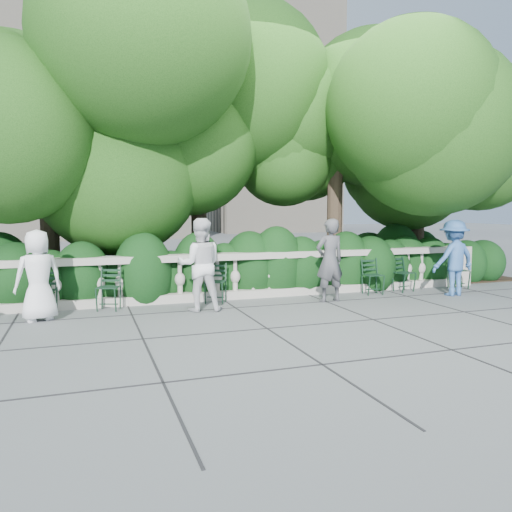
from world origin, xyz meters
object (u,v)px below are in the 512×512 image
object	(u,v)px
person_businessman	(38,275)
chair_d	(376,296)
chair_a	(41,316)
chair_b	(107,312)
chair_c	(214,304)
person_woman_grey	(330,260)
person_older_blue	(454,258)
chair_e	(408,292)
chair_f	(461,289)
person_casual_man	(200,265)

from	to	relation	value
person_businessman	chair_d	bearing A→B (deg)	163.60
chair_a	chair_d	distance (m)	6.98
chair_b	chair_c	size ratio (longest dim) A/B	1.00
chair_a	person_businessman	world-z (taller)	person_businessman
person_woman_grey	person_older_blue	xyz separation A→B (m)	(2.99, -0.25, -0.02)
chair_c	person_businessman	size ratio (longest dim) A/B	0.52
chair_e	person_older_blue	distance (m)	1.29
chair_b	person_older_blue	size ratio (longest dim) A/B	0.49
person_woman_grey	chair_e	bearing A→B (deg)	-173.05
person_woman_grey	chair_a	bearing A→B (deg)	-7.46
chair_f	person_casual_man	size ratio (longest dim) A/B	0.47
chair_c	person_woman_grey	size ratio (longest dim) A/B	0.48
chair_e	person_casual_man	distance (m)	5.17
person_casual_man	person_woman_grey	bearing A→B (deg)	-169.22
person_businessman	person_older_blue	size ratio (longest dim) A/B	0.94
chair_d	chair_b	bearing A→B (deg)	-176.75
person_woman_grey	person_casual_man	world-z (taller)	person_casual_man
person_casual_man	chair_e	bearing A→B (deg)	-164.77
person_older_blue	chair_b	bearing A→B (deg)	-10.05
chair_f	person_woman_grey	xyz separation A→B (m)	(-3.77, -0.35, 0.88)
chair_c	person_woman_grey	xyz separation A→B (m)	(2.38, -0.50, 0.88)
chair_a	person_older_blue	bearing A→B (deg)	11.70
person_woman_grey	chair_d	bearing A→B (deg)	-170.86
chair_e	chair_a	bearing A→B (deg)	167.94
chair_b	person_woman_grey	bearing A→B (deg)	14.13
chair_d	person_businessman	distance (m)	7.02
chair_e	person_woman_grey	size ratio (longest dim) A/B	0.48
person_casual_man	person_older_blue	bearing A→B (deg)	-171.90
person_woman_grey	person_older_blue	size ratio (longest dim) A/B	1.03
chair_b	person_older_blue	world-z (taller)	person_older_blue
chair_b	chair_d	size ratio (longest dim) A/B	1.00
chair_f	person_casual_man	bearing A→B (deg)	-168.19
chair_e	person_older_blue	world-z (taller)	person_older_blue
chair_f	person_businessman	size ratio (longest dim) A/B	0.52
chair_a	chair_f	xyz separation A→B (m)	(9.42, -0.06, 0.00)
chair_c	chair_e	size ratio (longest dim) A/B	1.00
person_businessman	person_casual_man	distance (m)	2.86
chair_b	chair_c	world-z (taller)	same
chair_e	chair_f	bearing A→B (deg)	-14.61
chair_a	person_older_blue	world-z (taller)	person_older_blue
person_businessman	person_casual_man	xyz separation A→B (m)	(2.86, -0.05, 0.09)
chair_d	person_casual_man	bearing A→B (deg)	-170.86
chair_e	person_older_blue	bearing A→B (deg)	-55.28
chair_f	person_casual_man	xyz separation A→B (m)	(-6.55, -0.37, 0.89)
chair_c	person_older_blue	xyz separation A→B (m)	(5.37, -0.75, 0.85)
person_woman_grey	chair_f	bearing A→B (deg)	-178.03
chair_f	person_older_blue	xyz separation A→B (m)	(-0.78, -0.59, 0.85)
chair_a	chair_e	distance (m)	7.94
chair_b	chair_e	bearing A→B (deg)	19.50
chair_d	chair_e	xyz separation A→B (m)	(0.96, 0.12, 0.00)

